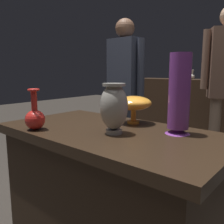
# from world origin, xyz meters

# --- Properties ---
(display_plinth) EXTENTS (1.20, 0.64, 0.80)m
(display_plinth) POSITION_xyz_m (0.00, 0.00, 0.40)
(display_plinth) COLOR black
(display_plinth) RESTS_ON ground_plane
(vase_centerpiece) EXTENTS (0.14, 0.14, 0.24)m
(vase_centerpiece) POSITION_xyz_m (0.07, -0.05, 0.93)
(vase_centerpiece) COLOR gray
(vase_centerpiece) RESTS_ON display_plinth
(vase_tall_behind) EXTENTS (0.12, 0.12, 0.39)m
(vase_tall_behind) POSITION_xyz_m (0.30, 0.15, 0.99)
(vase_tall_behind) COLOR #7A388E
(vase_tall_behind) RESTS_ON display_plinth
(vase_left_accent) EXTENTS (0.21, 0.21, 0.16)m
(vase_left_accent) POSITION_xyz_m (0.00, 0.20, 0.92)
(vase_left_accent) COLOR orange
(vase_left_accent) RESTS_ON display_plinth
(vase_right_accent) EXTENTS (0.10, 0.10, 0.21)m
(vase_right_accent) POSITION_xyz_m (-0.30, -0.25, 0.87)
(vase_right_accent) COLOR red
(vase_right_accent) RESTS_ON display_plinth
(shelf_vase_left) EXTENTS (0.07, 0.07, 0.12)m
(shelf_vase_left) POSITION_xyz_m (-0.52, 2.26, 1.03)
(shelf_vase_left) COLOR silver
(shelf_vase_left) RESTS_ON back_display_shelf
(visitor_near_left) EXTENTS (0.47, 0.20, 1.59)m
(visitor_near_left) POSITION_xyz_m (-0.66, 0.97, 0.93)
(visitor_near_left) COLOR #333847
(visitor_near_left) RESTS_ON ground_plane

